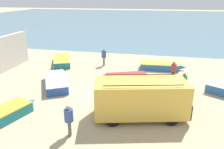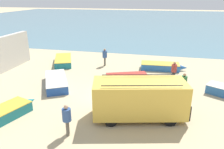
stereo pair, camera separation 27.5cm
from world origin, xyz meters
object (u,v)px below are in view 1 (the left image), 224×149
(parked_van, at_px, (141,98))
(fishing_rowboat_2, at_px, (161,66))
(fisherman_3, at_px, (69,118))
(fishing_rowboat_4, at_px, (56,81))
(fishing_rowboat_0, at_px, (62,60))
(fisherman_1, at_px, (104,56))
(fisherman_0, at_px, (184,81))
(fishing_rowboat_5, at_px, (3,115))
(fishing_rowboat_3, at_px, (125,78))
(fisherman_2, at_px, (173,69))

(parked_van, distance_m, fishing_rowboat_2, 9.39)
(fisherman_3, bearing_deg, parked_van, -161.74)
(fishing_rowboat_4, bearing_deg, fishing_rowboat_0, -9.95)
(fisherman_1, distance_m, fisherman_3, 11.85)
(fisherman_0, xyz_separation_m, fisherman_3, (-6.17, -6.42, 0.07))
(fishing_rowboat_0, xyz_separation_m, fishing_rowboat_4, (1.96, -5.63, 0.01))
(fishing_rowboat_2, distance_m, fisherman_3, 12.69)
(fishing_rowboat_0, distance_m, fishing_rowboat_2, 10.18)
(fishing_rowboat_5, xyz_separation_m, fisherman_0, (10.49, 5.83, 0.65))
(fishing_rowboat_2, relative_size, fishing_rowboat_4, 0.92)
(fishing_rowboat_5, bearing_deg, fishing_rowboat_3, -20.37)
(parked_van, height_order, fishing_rowboat_5, parked_van)
(fishing_rowboat_0, xyz_separation_m, fishing_rowboat_3, (7.27, -3.60, -0.04))
(fisherman_0, relative_size, fisherman_3, 0.93)
(fishing_rowboat_5, distance_m, fisherman_1, 11.69)
(parked_van, height_order, fishing_rowboat_0, parked_van)
(parked_van, height_order, fisherman_0, parked_van)
(fishing_rowboat_5, height_order, fisherman_2, fisherman_2)
(fishing_rowboat_0, distance_m, fisherman_2, 11.52)
(fisherman_3, bearing_deg, fishing_rowboat_2, -129.78)
(parked_van, distance_m, fishing_rowboat_0, 12.84)
(parked_van, bearing_deg, fisherman_2, 57.71)
(fishing_rowboat_3, xyz_separation_m, fisherman_2, (3.91, 0.92, 0.72))
(fishing_rowboat_5, bearing_deg, fishing_rowboat_4, 11.22)
(fishing_rowboat_2, bearing_deg, fisherman_1, 177.02)
(fishing_rowboat_4, bearing_deg, fishing_rowboat_5, 143.74)
(fisherman_0, relative_size, fisherman_1, 0.92)
(fisherman_1, bearing_deg, fisherman_2, 151.79)
(fishing_rowboat_2, bearing_deg, parked_van, -100.36)
(fisherman_2, bearing_deg, fishing_rowboat_0, -129.83)
(fishing_rowboat_5, bearing_deg, fishing_rowboat_2, -20.06)
(fishing_rowboat_2, relative_size, fishing_rowboat_5, 1.02)
(fishing_rowboat_3, bearing_deg, fishing_rowboat_4, -0.26)
(fishing_rowboat_5, distance_m, fisherman_2, 12.99)
(fisherman_3, bearing_deg, fishing_rowboat_3, -120.28)
(fishing_rowboat_0, relative_size, fishing_rowboat_5, 1.11)
(fishing_rowboat_3, height_order, fisherman_3, fisherman_3)
(fishing_rowboat_2, relative_size, fisherman_0, 2.72)
(fisherman_2, height_order, fisherman_3, fisherman_3)
(fishing_rowboat_3, bearing_deg, fishing_rowboat_0, -47.56)
(fishing_rowboat_5, bearing_deg, fisherman_2, -31.39)
(fishing_rowboat_2, height_order, fishing_rowboat_4, fishing_rowboat_4)
(fisherman_0, bearing_deg, fishing_rowboat_3, -35.14)
(fisherman_3, bearing_deg, fishing_rowboat_4, -77.47)
(fishing_rowboat_0, relative_size, fishing_rowboat_3, 1.14)
(fishing_rowboat_2, distance_m, fishing_rowboat_3, 4.75)
(fishing_rowboat_5, xyz_separation_m, fisherman_1, (3.23, 11.21, 0.74))
(parked_van, relative_size, fisherman_2, 3.37)
(parked_van, xyz_separation_m, fisherman_1, (-4.49, 9.25, -0.19))
(fisherman_1, bearing_deg, fishing_rowboat_2, 174.87)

